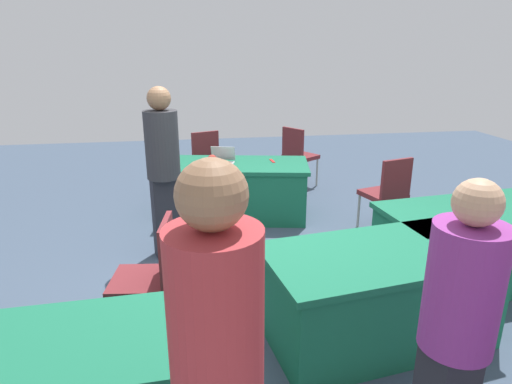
% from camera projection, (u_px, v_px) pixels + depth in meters
% --- Properties ---
extents(ground_plane, '(14.40, 14.40, 0.00)m').
position_uv_depth(ground_plane, '(255.00, 289.00, 4.08)').
color(ground_plane, '#3D4C60').
extents(table_foreground, '(1.91, 1.19, 0.72)m').
position_uv_depth(table_foreground, '(239.00, 190.00, 5.77)').
color(table_foreground, '#196647').
rests_on(table_foreground, ground).
extents(table_mid_left, '(1.81, 1.14, 0.72)m').
position_uv_depth(table_mid_left, '(377.00, 294.00, 3.32)').
color(table_mid_left, '#196647').
rests_on(table_mid_left, ground).
extents(table_back_left, '(1.83, 1.09, 0.72)m').
position_uv_depth(table_back_left, '(473.00, 245.00, 4.15)').
color(table_back_left, '#196647').
rests_on(table_back_left, ground).
extents(chair_near_front, '(0.56, 0.56, 0.97)m').
position_uv_depth(chair_near_front, '(203.00, 157.00, 6.65)').
color(chair_near_front, '#9E9993').
rests_on(chair_near_front, ground).
extents(chair_tucked_right, '(0.49, 0.49, 0.97)m').
position_uv_depth(chair_tucked_right, '(151.00, 273.00, 3.23)').
color(chair_tucked_right, '#9E9993').
rests_on(chair_tucked_right, ground).
extents(chair_by_pillar, '(0.61, 0.61, 0.97)m').
position_uv_depth(chair_by_pillar, '(298.00, 153.00, 6.92)').
color(chair_by_pillar, '#9E9993').
rests_on(chair_by_pillar, ground).
extents(chair_back_row, '(0.54, 0.54, 0.94)m').
position_uv_depth(chair_back_row, '(387.00, 190.00, 5.18)').
color(chair_back_row, '#9E9993').
rests_on(chair_back_row, ground).
extents(person_attendee_standing, '(0.43, 0.43, 1.62)m').
position_uv_depth(person_attendee_standing, '(457.00, 325.00, 2.06)').
color(person_attendee_standing, '#26262D').
rests_on(person_attendee_standing, ground).
extents(person_attendee_browsing, '(0.42, 0.42, 1.79)m').
position_uv_depth(person_attendee_browsing, '(163.00, 165.00, 4.46)').
color(person_attendee_browsing, '#26262D').
rests_on(person_attendee_browsing, ground).
extents(person_organiser, '(0.41, 0.41, 1.82)m').
position_uv_depth(person_organiser, '(218.00, 371.00, 1.59)').
color(person_organiser, '#26262D').
rests_on(person_organiser, ground).
extents(laptop_silver, '(0.39, 0.37, 0.21)m').
position_uv_depth(laptop_silver, '(222.00, 160.00, 5.64)').
color(laptop_silver, silver).
rests_on(laptop_silver, table_foreground).
extents(yarn_ball, '(0.13, 0.13, 0.13)m').
position_uv_depth(yarn_ball, '(212.00, 160.00, 5.58)').
color(yarn_ball, '#B2382D').
rests_on(yarn_ball, table_foreground).
extents(scissors_red, '(0.05, 0.18, 0.01)m').
position_uv_depth(scissors_red, '(272.00, 161.00, 5.76)').
color(scissors_red, red).
rests_on(scissors_red, table_foreground).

